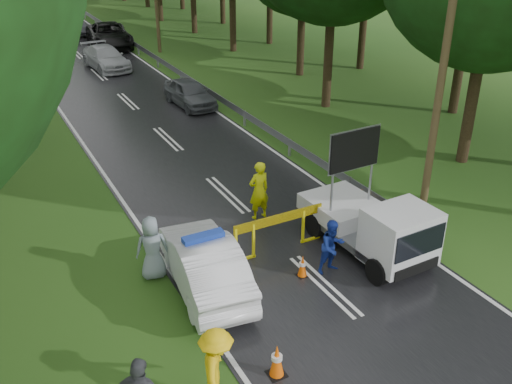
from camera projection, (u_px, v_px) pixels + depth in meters
ground at (324, 286)px, 14.97m from camera, size 160.00×160.00×0.00m
road at (77, 54)px, 38.73m from camera, size 7.00×140.00×0.02m
guardrail at (131, 42)px, 39.77m from camera, size 0.12×60.06×0.70m
utility_pole_near at (445, 56)px, 16.46m from camera, size 1.40×0.24×10.00m
police_sedan at (205, 263)px, 14.63m from camera, size 2.02×4.50×1.58m
work_truck at (374, 226)px, 15.97m from camera, size 2.06×4.34×3.40m
barrier at (279, 223)px, 16.14m from camera, size 2.86×0.11×1.18m
officer at (259, 191)px, 17.83m from camera, size 0.73×0.51×1.94m
civilian at (332, 247)px, 15.25m from camera, size 0.78×0.62×1.55m
bystander_left at (217, 369)px, 10.99m from camera, size 1.09×1.36×1.84m
bystander_right at (152, 248)px, 14.97m from camera, size 0.97×0.73×1.79m
queue_car_first at (190, 93)px, 28.34m from camera, size 1.73×3.93×1.32m
queue_car_second at (106, 58)px, 34.96m from camera, size 2.31×4.80×1.35m
queue_car_third at (109, 35)px, 40.39m from camera, size 3.42×6.22×1.65m
queue_car_fourth at (70, 24)px, 44.55m from camera, size 1.66×4.73×1.56m
cone_near_left at (277, 361)px, 11.94m from camera, size 0.38×0.38×0.81m
cone_center at (302, 266)px, 15.24m from camera, size 0.31×0.31×0.65m
cone_far at (317, 220)px, 17.36m from camera, size 0.38×0.38×0.80m
cone_left_mid at (220, 267)px, 15.17m from camera, size 0.32×0.32×0.67m
cone_right at (361, 199)px, 18.71m from camera, size 0.34×0.34×0.72m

